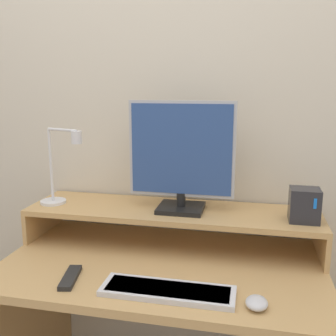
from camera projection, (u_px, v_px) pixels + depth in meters
wall_back at (181, 119)px, 1.72m from camera, size 6.00×0.05×2.50m
desk at (162, 315)px, 1.51m from camera, size 1.19×0.68×0.75m
monitor_shelf at (172, 214)px, 1.62m from camera, size 1.19×0.31×0.15m
monitor at (181, 156)px, 1.55m from camera, size 0.42×0.16×0.44m
desk_lamp at (60, 173)px, 1.64m from camera, size 0.22×0.12×0.33m
router_dock at (304, 205)px, 1.45m from camera, size 0.11×0.10×0.13m
keyboard at (168, 291)px, 1.24m from camera, size 0.43×0.13×0.02m
mouse at (257, 303)px, 1.16m from camera, size 0.07×0.08×0.03m
remote_control at (70, 277)px, 1.33m from camera, size 0.07×0.16×0.02m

